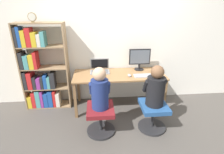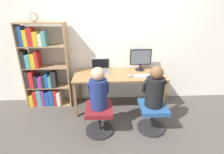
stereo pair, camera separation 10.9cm
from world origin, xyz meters
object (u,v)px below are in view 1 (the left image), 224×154
at_px(desktop_monitor, 140,59).
at_px(laptop, 100,69).
at_px(office_chair_right, 101,117).
at_px(desk_clock, 32,17).
at_px(person_at_laptop, 100,90).
at_px(person_at_monitor, 156,88).
at_px(keyboard, 145,76).
at_px(office_chair_left, 153,114).
at_px(bookshelf, 40,72).

distance_m(desktop_monitor, laptop, 0.82).
relative_size(desktop_monitor, office_chair_right, 0.91).
distance_m(laptop, desk_clock, 1.49).
xyz_separation_m(desktop_monitor, person_at_laptop, (-0.83, -0.94, -0.19)).
distance_m(laptop, person_at_monitor, 1.22).
xyz_separation_m(desktop_monitor, laptop, (-0.80, -0.04, -0.18)).
bearing_deg(keyboard, office_chair_left, -87.48).
bearing_deg(person_at_monitor, person_at_laptop, -179.02).
distance_m(office_chair_left, office_chair_right, 0.87).
bearing_deg(person_at_laptop, desktop_monitor, 48.65).
xyz_separation_m(keyboard, office_chair_right, (-0.85, -0.59, -0.46)).
bearing_deg(laptop, desk_clock, -176.22).
distance_m(person_at_monitor, desk_clock, 2.34).
distance_m(office_chair_right, desk_clock, 2.02).
bearing_deg(office_chair_left, person_at_monitor, 90.00).
height_order(desktop_monitor, office_chair_right, desktop_monitor).
relative_size(office_chair_left, person_at_laptop, 0.72).
bearing_deg(desktop_monitor, bookshelf, -178.56).
height_order(person_at_laptop, desk_clock, desk_clock).
distance_m(desktop_monitor, bookshelf, 1.97).
relative_size(desktop_monitor, laptop, 1.15).
bearing_deg(desktop_monitor, laptop, -177.08).
xyz_separation_m(keyboard, person_at_monitor, (0.03, -0.57, 0.02)).
distance_m(laptop, keyboard, 0.88).
bearing_deg(keyboard, person_at_monitor, -87.46).
distance_m(keyboard, person_at_laptop, 1.03).
relative_size(keyboard, bookshelf, 0.24).
relative_size(person_at_monitor, desk_clock, 4.04).
height_order(laptop, bookshelf, bookshelf).
height_order(keyboard, office_chair_left, keyboard).
relative_size(desktop_monitor, office_chair_left, 0.91).
bearing_deg(office_chair_right, laptop, 88.60).
bearing_deg(keyboard, desk_clock, 172.90).
relative_size(keyboard, person_at_laptop, 0.60).
height_order(office_chair_left, person_at_laptop, person_at_laptop).
bearing_deg(bookshelf, person_at_monitor, -23.59).
bearing_deg(keyboard, person_at_laptop, -145.46).
bearing_deg(desk_clock, keyboard, -7.10).
bearing_deg(person_at_monitor, bookshelf, 156.41).
height_order(keyboard, bookshelf, bookshelf).
bearing_deg(office_chair_left, desktop_monitor, 92.88).
bearing_deg(office_chair_right, person_at_laptop, 90.00).
bearing_deg(keyboard, laptop, 159.15).
bearing_deg(bookshelf, keyboard, -8.80).
xyz_separation_m(office_chair_left, bookshelf, (-2.00, 0.88, 0.47)).
relative_size(desktop_monitor, person_at_monitor, 0.65).
bearing_deg(laptop, office_chair_left, -46.21).
bearing_deg(desk_clock, office_chair_right, -37.32).
xyz_separation_m(person_at_laptop, bookshelf, (-1.13, 0.89, -0.02)).
relative_size(desktop_monitor, keyboard, 1.08).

